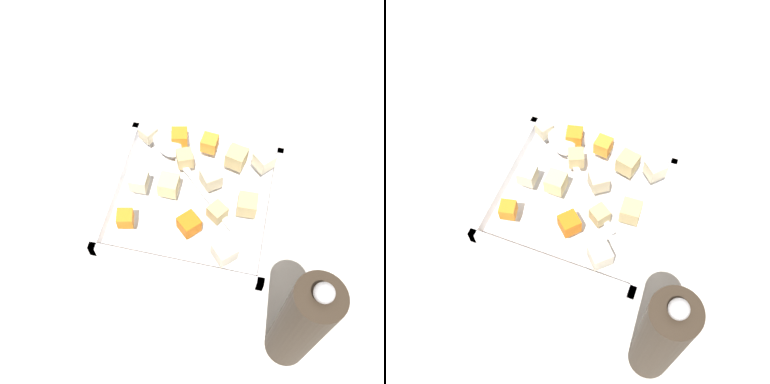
% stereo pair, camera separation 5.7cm
% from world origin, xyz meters
% --- Properties ---
extents(ground_plane, '(4.00, 4.00, 0.00)m').
position_xyz_m(ground_plane, '(0.00, 0.00, 0.00)').
color(ground_plane, beige).
extents(baking_dish, '(0.29, 0.27, 0.04)m').
position_xyz_m(baking_dish, '(-0.00, 0.02, 0.01)').
color(baking_dish, silver).
rests_on(baking_dish, ground_plane).
extents(carrot_chunk_back_center, '(0.03, 0.03, 0.03)m').
position_xyz_m(carrot_chunk_back_center, '(0.10, 0.09, 0.06)').
color(carrot_chunk_back_center, orange).
rests_on(carrot_chunk_back_center, baking_dish).
extents(carrot_chunk_mid_left, '(0.03, 0.03, 0.03)m').
position_xyz_m(carrot_chunk_mid_left, '(0.05, -0.09, 0.06)').
color(carrot_chunk_mid_left, orange).
rests_on(carrot_chunk_mid_left, baking_dish).
extents(carrot_chunk_corner_ne, '(0.03, 0.03, 0.03)m').
position_xyz_m(carrot_chunk_corner_ne, '(-0.01, -0.09, 0.06)').
color(carrot_chunk_corner_ne, orange).
rests_on(carrot_chunk_corner_ne, baking_dish).
extents(carrot_chunk_under_handle, '(0.04, 0.04, 0.03)m').
position_xyz_m(carrot_chunk_under_handle, '(-0.01, 0.08, 0.06)').
color(carrot_chunk_under_handle, orange).
rests_on(carrot_chunk_under_handle, baking_dish).
extents(potato_chunk_corner_sw, '(0.04, 0.04, 0.03)m').
position_xyz_m(potato_chunk_corner_sw, '(-0.11, -0.07, 0.06)').
color(potato_chunk_corner_sw, beige).
rests_on(potato_chunk_corner_sw, baking_dish).
extents(potato_chunk_corner_nw, '(0.04, 0.04, 0.03)m').
position_xyz_m(potato_chunk_corner_nw, '(-0.06, -0.07, 0.06)').
color(potato_chunk_corner_nw, tan).
rests_on(potato_chunk_corner_nw, baking_dish).
extents(potato_chunk_far_right, '(0.03, 0.03, 0.03)m').
position_xyz_m(potato_chunk_far_right, '(0.09, 0.02, 0.06)').
color(potato_chunk_far_right, beige).
rests_on(potato_chunk_far_right, baking_dish).
extents(potato_chunk_near_right, '(0.03, 0.03, 0.03)m').
position_xyz_m(potato_chunk_near_right, '(-0.10, 0.03, 0.06)').
color(potato_chunk_near_right, tan).
rests_on(potato_chunk_near_right, baking_dish).
extents(potato_chunk_far_left, '(0.04, 0.04, 0.03)m').
position_xyz_m(potato_chunk_far_left, '(-0.05, 0.05, 0.06)').
color(potato_chunk_far_left, tan).
rests_on(potato_chunk_far_left, baking_dish).
extents(potato_chunk_rim_edge, '(0.03, 0.03, 0.03)m').
position_xyz_m(potato_chunk_rim_edge, '(0.04, 0.02, 0.06)').
color(potato_chunk_rim_edge, '#E0CC89').
rests_on(potato_chunk_rim_edge, baking_dish).
extents(potato_chunk_front_center, '(0.04, 0.04, 0.03)m').
position_xyz_m(potato_chunk_front_center, '(0.11, -0.09, 0.06)').
color(potato_chunk_front_center, beige).
rests_on(potato_chunk_front_center, baking_dish).
extents(potato_chunk_heap_side, '(0.04, 0.04, 0.03)m').
position_xyz_m(potato_chunk_heap_side, '(0.03, -0.05, 0.06)').
color(potato_chunk_heap_side, tan).
rests_on(potato_chunk_heap_side, baking_dish).
extents(potato_chunk_heap_top, '(0.04, 0.04, 0.03)m').
position_xyz_m(potato_chunk_heap_top, '(-0.03, -0.01, 0.06)').
color(potato_chunk_heap_top, beige).
rests_on(potato_chunk_heap_top, baking_dish).
extents(parsnip_chunk_near_left, '(0.05, 0.05, 0.03)m').
position_xyz_m(parsnip_chunk_near_left, '(-0.08, 0.12, 0.06)').
color(parsnip_chunk_near_left, silver).
rests_on(parsnip_chunk_near_left, baking_dish).
extents(serving_spoon, '(0.19, 0.19, 0.02)m').
position_xyz_m(serving_spoon, '(0.06, -0.07, 0.05)').
color(serving_spoon, silver).
rests_on(serving_spoon, baking_dish).
extents(pepper_mill, '(0.06, 0.06, 0.26)m').
position_xyz_m(pepper_mill, '(-0.19, 0.23, 0.12)').
color(pepper_mill, '#2D2319').
rests_on(pepper_mill, ground_plane).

